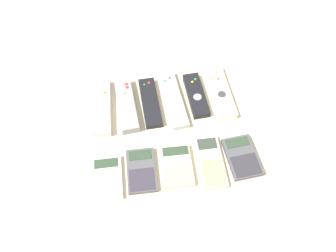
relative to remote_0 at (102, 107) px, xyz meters
name	(u,v)px	position (x,y,z in m)	size (l,w,h in m)	color
ground_plane	(170,137)	(0.18, -0.13, -0.01)	(3.00, 3.00, 0.00)	beige
remote_0	(102,107)	(0.00, 0.00, 0.00)	(0.06, 0.20, 0.02)	silver
remote_1	(126,105)	(0.07, -0.01, 0.00)	(0.06, 0.19, 0.03)	gray
remote_2	(150,102)	(0.14, 0.00, 0.00)	(0.05, 0.18, 0.02)	black
remote_3	(173,99)	(0.21, 0.00, 0.00)	(0.06, 0.21, 0.02)	#B7B7BC
remote_4	(196,95)	(0.28, 0.00, 0.00)	(0.05, 0.16, 0.02)	black
remote_5	(220,92)	(0.36, 0.00, 0.00)	(0.06, 0.19, 0.02)	white
calculator_0	(107,178)	(0.00, -0.23, -0.01)	(0.08, 0.12, 0.01)	silver
calculator_1	(141,170)	(0.09, -0.22, 0.00)	(0.08, 0.13, 0.02)	#4C4C51
calculator_2	(177,166)	(0.19, -0.22, 0.00)	(0.09, 0.12, 0.02)	beige
calculator_3	(210,162)	(0.28, -0.23, 0.00)	(0.07, 0.16, 0.02)	beige
calculator_4	(242,157)	(0.36, -0.22, 0.00)	(0.09, 0.13, 0.02)	#4C4C51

